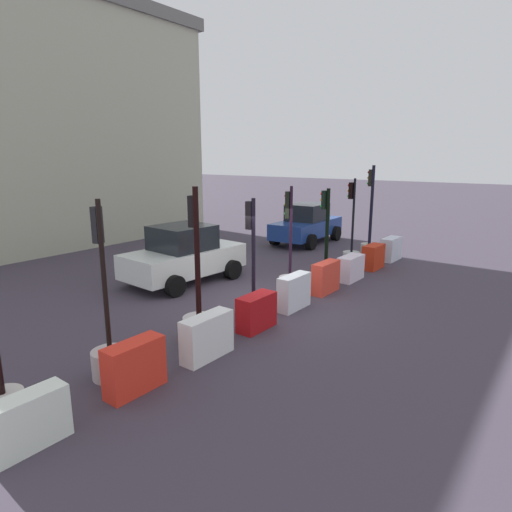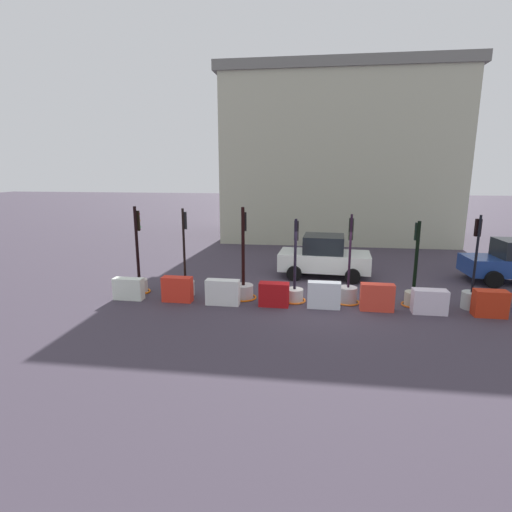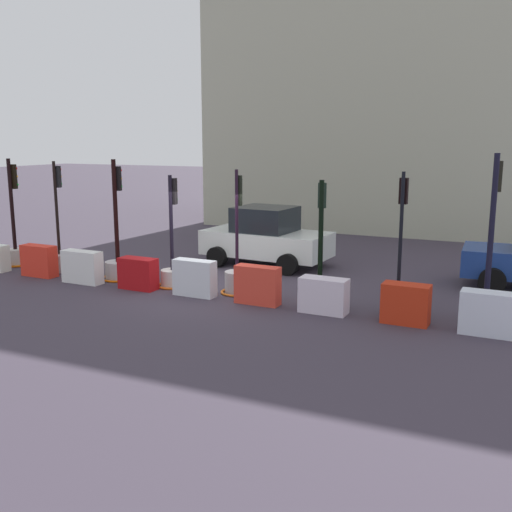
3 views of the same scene
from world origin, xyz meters
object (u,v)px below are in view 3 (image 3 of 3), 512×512
(traffic_light_3, at_px, (173,268))
(traffic_light_6, at_px, (398,288))
(traffic_light_5, at_px, (320,280))
(construction_barrier_5, at_px, (258,285))
(construction_barrier_7, at_px, (406,304))
(traffic_light_7, at_px, (486,296))
(construction_barrier_3, at_px, (138,274))
(construction_barrier_6, at_px, (324,295))
(construction_barrier_4, at_px, (195,278))
(traffic_light_0, at_px, (15,246))
(car_white_van, at_px, (266,237))
(traffic_light_4, at_px, (237,276))
(traffic_light_1, at_px, (60,253))
(traffic_light_2, at_px, (118,261))
(construction_barrier_1, at_px, (39,261))
(construction_barrier_2, at_px, (82,267))
(construction_barrier_8, at_px, (489,314))

(traffic_light_3, distance_m, traffic_light_6, 5.89)
(traffic_light_5, relative_size, construction_barrier_5, 2.69)
(construction_barrier_7, bearing_deg, traffic_light_7, 27.35)
(construction_barrier_3, relative_size, construction_barrier_6, 0.94)
(traffic_light_6, xyz_separation_m, construction_barrier_4, (-4.88, -0.64, -0.13))
(traffic_light_3, distance_m, construction_barrier_5, 2.80)
(traffic_light_0, relative_size, construction_barrier_6, 3.02)
(traffic_light_3, distance_m, construction_barrier_4, 1.16)
(traffic_light_7, bearing_deg, car_white_van, 152.74)
(traffic_light_0, distance_m, construction_barrier_3, 5.25)
(traffic_light_7, distance_m, construction_barrier_3, 8.43)
(construction_barrier_6, bearing_deg, traffic_light_5, 115.35)
(construction_barrier_4, bearing_deg, traffic_light_4, 38.26)
(traffic_light_0, xyz_separation_m, construction_barrier_7, (12.05, -0.88, -0.16))
(construction_barrier_4, distance_m, car_white_van, 4.15)
(traffic_light_4, bearing_deg, construction_barrier_4, -141.74)
(traffic_light_1, relative_size, traffic_light_4, 1.03)
(traffic_light_3, relative_size, construction_barrier_5, 2.70)
(traffic_light_2, distance_m, construction_barrier_5, 4.63)
(traffic_light_1, bearing_deg, traffic_light_0, 178.19)
(construction_barrier_5, bearing_deg, construction_barrier_1, 179.96)
(construction_barrier_5, bearing_deg, traffic_light_7, 8.38)
(traffic_light_0, height_order, construction_barrier_7, traffic_light_0)
(traffic_light_3, height_order, construction_barrier_6, traffic_light_3)
(construction_barrier_1, distance_m, car_white_van, 6.66)
(construction_barrier_1, bearing_deg, car_white_van, 38.51)
(traffic_light_3, relative_size, car_white_van, 0.74)
(construction_barrier_4, bearing_deg, construction_barrier_6, -0.74)
(traffic_light_3, xyz_separation_m, construction_barrier_4, (1.01, -0.57, -0.04))
(construction_barrier_2, bearing_deg, traffic_light_4, 10.46)
(construction_barrier_1, height_order, car_white_van, car_white_van)
(construction_barrier_3, relative_size, construction_barrier_7, 1.03)
(construction_barrier_7, height_order, construction_barrier_8, construction_barrier_8)
(traffic_light_2, distance_m, construction_barrier_6, 6.26)
(traffic_light_4, bearing_deg, traffic_light_5, 0.22)
(construction_barrier_2, bearing_deg, construction_barrier_5, 1.22)
(traffic_light_5, relative_size, car_white_van, 0.74)
(traffic_light_4, bearing_deg, traffic_light_3, -176.96)
(traffic_light_3, bearing_deg, construction_barrier_6, -7.97)
(traffic_light_4, height_order, car_white_van, traffic_light_4)
(traffic_light_3, relative_size, traffic_light_7, 0.82)
(construction_barrier_2, xyz_separation_m, construction_barrier_4, (3.44, 0.12, 0.01))
(traffic_light_0, relative_size, traffic_light_2, 0.99)
(traffic_light_0, bearing_deg, traffic_light_2, -2.14)
(traffic_light_0, distance_m, construction_barrier_6, 10.27)
(traffic_light_2, height_order, construction_barrier_2, traffic_light_2)
(traffic_light_0, distance_m, traffic_light_1, 1.82)
(traffic_light_6, relative_size, construction_barrier_5, 2.90)
(car_white_van, bearing_deg, traffic_light_1, -146.71)
(construction_barrier_8, xyz_separation_m, car_white_van, (-6.73, 4.25, 0.42))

